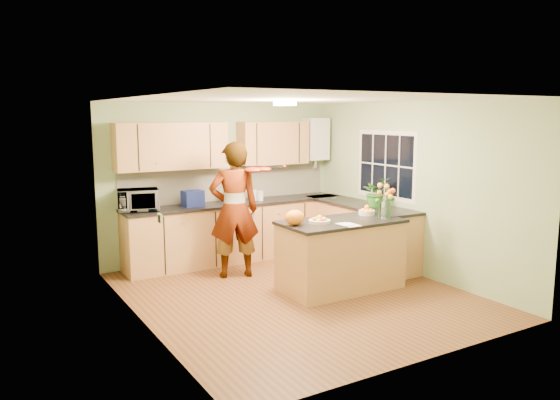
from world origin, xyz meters
TOP-DOWN VIEW (x-y plane):
  - floor at (0.00, 0.00)m, footprint 4.50×4.50m
  - ceiling at (0.00, 0.00)m, footprint 4.00×4.50m
  - wall_back at (0.00, 2.25)m, footprint 4.00×0.02m
  - wall_front at (0.00, -2.25)m, footprint 4.00×0.02m
  - wall_left at (-2.00, 0.00)m, footprint 0.02×4.50m
  - wall_right at (2.00, 0.00)m, footprint 0.02×4.50m
  - back_counter at (0.10, 1.95)m, footprint 3.64×0.62m
  - right_counter at (1.70, 0.85)m, footprint 0.62×2.24m
  - splashback at (0.10, 2.23)m, footprint 3.60×0.02m
  - upper_cabinets at (-0.18, 2.08)m, footprint 3.20×0.34m
  - boiler at (1.70, 2.09)m, footprint 0.40×0.30m
  - window_right at (1.99, 0.60)m, footprint 0.01×1.30m
  - light_switch at (-1.99, -0.60)m, footprint 0.02×0.09m
  - ceiling_lamp at (0.00, 0.30)m, footprint 0.30×0.30m
  - peninsula_island at (0.63, -0.10)m, footprint 1.63×0.84m
  - fruit_dish at (0.28, -0.10)m, footprint 0.28×0.28m
  - orange_bowl at (1.18, 0.05)m, footprint 0.22×0.22m
  - flower_vase at (1.23, -0.28)m, footprint 0.28×0.28m
  - orange_bag at (-0.07, -0.05)m, footprint 0.32×0.30m
  - papers at (0.53, -0.40)m, footprint 0.20×0.27m
  - violinist at (-0.33, 1.14)m, footprint 0.81×0.65m
  - violin at (-0.13, 0.92)m, footprint 0.63×0.55m
  - microwave at (-1.47, 1.96)m, footprint 0.64×0.50m
  - blue_box at (-0.64, 1.93)m, footprint 0.32×0.24m
  - kettle at (-0.04, 1.94)m, footprint 0.18×0.18m
  - jar_cream at (0.42, 1.97)m, footprint 0.13×0.13m
  - jar_white at (0.50, 1.89)m, footprint 0.10×0.10m
  - potted_plant at (1.70, 0.48)m, footprint 0.43×0.38m

SIDE VIEW (x-z plane):
  - floor at x=0.00m, z-range 0.00..0.00m
  - peninsula_island at x=0.63m, z-range 0.00..0.94m
  - back_counter at x=0.10m, z-range 0.00..0.94m
  - right_counter at x=1.70m, z-range 0.00..0.94m
  - papers at x=0.53m, z-range 0.94..0.95m
  - violinist at x=-0.33m, z-range 0.00..1.95m
  - fruit_dish at x=0.28m, z-range 0.93..1.02m
  - orange_bowl at x=1.18m, z-range 0.93..1.06m
  - jar_white at x=0.50m, z-range 0.94..1.10m
  - jar_cream at x=0.42m, z-range 0.94..1.11m
  - orange_bag at x=-0.07m, z-range 0.94..1.13m
  - blue_box at x=-0.64m, z-range 0.94..1.18m
  - kettle at x=-0.04m, z-range 0.91..1.24m
  - microwave at x=-1.47m, z-range 0.94..1.26m
  - potted_plant at x=1.70m, z-range 0.94..1.39m
  - splashback at x=0.10m, z-range 0.94..1.46m
  - wall_back at x=0.00m, z-range 0.00..2.50m
  - wall_front at x=0.00m, z-range 0.00..2.50m
  - wall_left at x=-2.00m, z-range 0.00..2.50m
  - wall_right at x=2.00m, z-range 0.00..2.50m
  - flower_vase at x=1.23m, z-range 1.02..1.53m
  - light_switch at x=-1.99m, z-range 1.26..1.34m
  - window_right at x=1.99m, z-range 1.02..2.08m
  - violin at x=-0.13m, z-range 1.48..1.64m
  - upper_cabinets at x=-0.18m, z-range 1.50..2.20m
  - boiler at x=1.70m, z-range 1.47..2.33m
  - ceiling_lamp at x=0.00m, z-range 2.43..2.50m
  - ceiling at x=0.00m, z-range 2.49..2.51m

